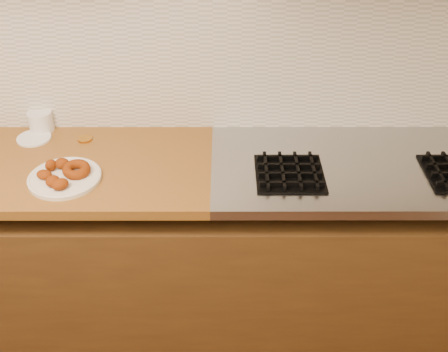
# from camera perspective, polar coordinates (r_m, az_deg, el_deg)

# --- Properties ---
(wall_back) EXTENTS (4.00, 0.02, 2.70)m
(wall_back) POSITION_cam_1_polar(r_m,az_deg,el_deg) (2.35, -13.97, 14.70)
(wall_back) COLOR #BBAA8C
(wall_back) RESTS_ON ground
(base_cabinet) EXTENTS (3.60, 0.60, 0.77)m
(base_cabinet) POSITION_cam_1_polar(r_m,az_deg,el_deg) (2.58, -12.40, -8.28)
(base_cabinet) COLOR #543516
(base_cabinet) RESTS_ON floor
(stovetop) EXTENTS (1.30, 0.62, 0.04)m
(stovetop) POSITION_cam_1_polar(r_m,az_deg,el_deg) (2.30, 15.14, 0.88)
(stovetop) COLOR #9EA0A5
(stovetop) RESTS_ON base_cabinet
(backsplash) EXTENTS (3.60, 0.02, 0.60)m
(backsplash) POSITION_cam_1_polar(r_m,az_deg,el_deg) (2.40, -13.53, 11.24)
(backsplash) COLOR beige
(backsplash) RESTS_ON wall_back
(burner_grates) EXTENTS (0.91, 0.26, 0.03)m
(burner_grates) POSITION_cam_1_polar(r_m,az_deg,el_deg) (2.21, 15.08, 0.41)
(burner_grates) COLOR black
(burner_grates) RESTS_ON stovetop
(donut_plate) EXTENTS (0.27, 0.27, 0.02)m
(donut_plate) POSITION_cam_1_polar(r_m,az_deg,el_deg) (2.19, -15.88, -0.19)
(donut_plate) COLOR silver
(donut_plate) RESTS_ON butcher_block
(ring_donut) EXTENTS (0.15, 0.15, 0.05)m
(ring_donut) POSITION_cam_1_polar(r_m,az_deg,el_deg) (2.18, -14.78, 0.65)
(ring_donut) COLOR #7B2703
(ring_donut) RESTS_ON donut_plate
(fried_dough_chunks) EXTENTS (0.15, 0.21, 0.05)m
(fried_dough_chunks) POSITION_cam_1_polar(r_m,az_deg,el_deg) (2.17, -16.83, 0.17)
(fried_dough_chunks) COLOR #7B2703
(fried_dough_chunks) RESTS_ON donut_plate
(plastic_tub) EXTENTS (0.11, 0.11, 0.09)m
(plastic_tub) POSITION_cam_1_polar(r_m,az_deg,el_deg) (2.54, -18.11, 5.31)
(plastic_tub) COLOR white
(plastic_tub) RESTS_ON butcher_block
(tub_lid) EXTENTS (0.16, 0.16, 0.01)m
(tub_lid) POSITION_cam_1_polar(r_m,az_deg,el_deg) (2.50, -18.74, 3.66)
(tub_lid) COLOR white
(tub_lid) RESTS_ON butcher_block
(brass_jar_lid) EXTENTS (0.08, 0.08, 0.01)m
(brass_jar_lid) POSITION_cam_1_polar(r_m,az_deg,el_deg) (2.43, -13.95, 3.66)
(brass_jar_lid) COLOR #B37622
(brass_jar_lid) RESTS_ON butcher_block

